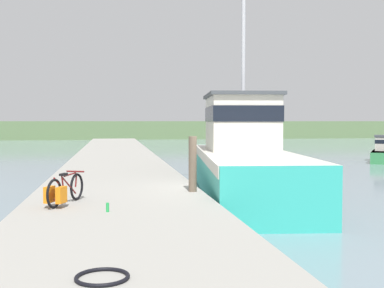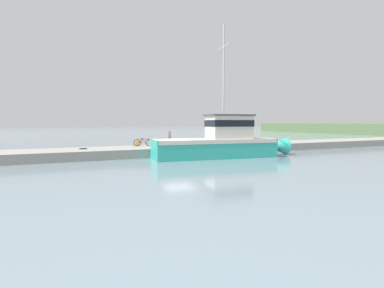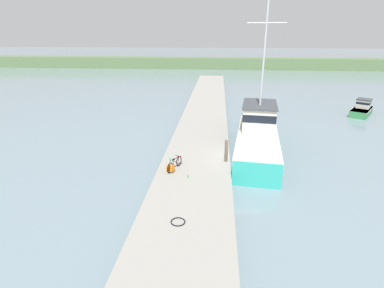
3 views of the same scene
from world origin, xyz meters
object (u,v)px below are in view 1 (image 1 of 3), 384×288
(bicycle_touring, at_px, (63,191))
(water_bottle_by_bike, at_px, (108,207))
(fishing_boat_main, at_px, (243,157))
(water_bottle_on_curb, at_px, (52,192))
(mooring_post, at_px, (193,164))

(bicycle_touring, distance_m, water_bottle_by_bike, 1.40)
(water_bottle_by_bike, bearing_deg, bicycle_touring, 136.13)
(fishing_boat_main, distance_m, water_bottle_by_bike, 7.86)
(water_bottle_on_curb, bearing_deg, bicycle_touring, -73.07)
(fishing_boat_main, xyz_separation_m, water_bottle_on_curb, (-6.03, -4.10, -0.50))
(fishing_boat_main, distance_m, bicycle_touring, 7.79)
(bicycle_touring, relative_size, mooring_post, 1.11)
(fishing_boat_main, height_order, water_bottle_on_curb, fishing_boat_main)
(bicycle_touring, distance_m, water_bottle_on_curb, 1.34)
(fishing_boat_main, bearing_deg, water_bottle_on_curb, -138.99)
(mooring_post, bearing_deg, fishing_boat_main, 57.06)
(bicycle_touring, bearing_deg, mooring_post, 47.98)
(bicycle_touring, height_order, water_bottle_on_curb, bicycle_touring)
(water_bottle_on_curb, bearing_deg, fishing_boat_main, 34.22)
(mooring_post, bearing_deg, bicycle_touring, -153.38)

